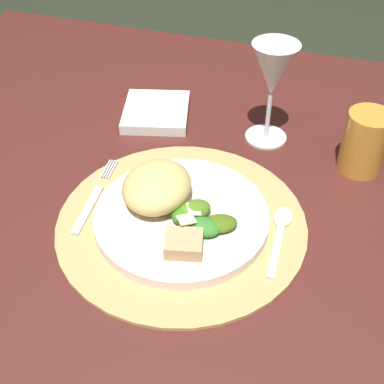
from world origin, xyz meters
name	(u,v)px	position (x,y,z in m)	size (l,w,h in m)	color
dining_table	(171,260)	(0.00, 0.00, 0.58)	(1.28, 1.09, 0.75)	#4C1F1B
placemat	(182,222)	(0.04, -0.06, 0.75)	(0.36, 0.36, 0.01)	tan
dinner_plate	(181,217)	(0.04, -0.06, 0.76)	(0.25, 0.25, 0.02)	silver
pasta_serving	(157,187)	(0.00, -0.04, 0.79)	(0.11, 0.10, 0.05)	#D7BD6C
salad_greens	(199,218)	(0.07, -0.07, 0.78)	(0.11, 0.08, 0.03)	#327B18
bread_piece	(184,244)	(0.07, -0.12, 0.78)	(0.05, 0.04, 0.02)	tan
fork	(94,199)	(-0.10, -0.06, 0.75)	(0.03, 0.17, 0.00)	silver
spoon	(281,228)	(0.18, -0.03, 0.75)	(0.03, 0.14, 0.01)	silver
napkin	(156,112)	(-0.09, 0.20, 0.76)	(0.12, 0.13, 0.02)	white
wine_glass	(273,74)	(0.12, 0.19, 0.87)	(0.08, 0.08, 0.18)	silver
amber_tumbler	(365,142)	(0.28, 0.15, 0.80)	(0.07, 0.07, 0.10)	orange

